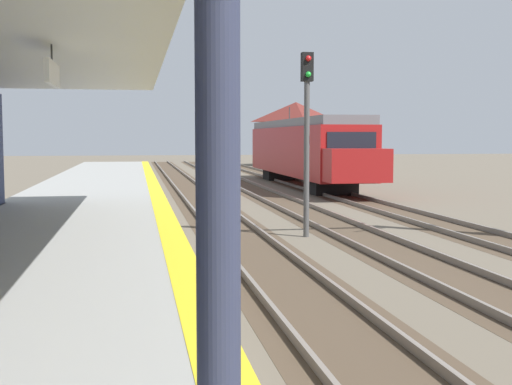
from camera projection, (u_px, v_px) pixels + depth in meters
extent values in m
cube|color=#999993|center=(65.00, 247.00, 14.72)|extent=(5.00, 80.00, 0.90)
cube|color=yellow|center=(168.00, 224.00, 15.07)|extent=(0.50, 80.00, 0.01)
cylinder|color=#2D334C|center=(219.00, 331.00, 2.43)|extent=(0.16, 0.16, 4.27)
cube|color=white|center=(52.00, 74.00, 10.46)|extent=(0.08, 1.40, 0.36)
cylinder|color=#333333|center=(52.00, 53.00, 10.43)|extent=(0.03, 0.03, 0.27)
cube|color=#4C3D2D|center=(237.00, 236.00, 19.45)|extent=(2.34, 120.00, 0.01)
cube|color=slate|center=(212.00, 234.00, 19.31)|extent=(0.08, 120.00, 0.15)
cube|color=slate|center=(261.00, 232.00, 19.56)|extent=(0.08, 120.00, 0.15)
cube|color=#4C3D2D|center=(350.00, 233.00, 20.04)|extent=(2.34, 120.00, 0.01)
cube|color=slate|center=(327.00, 231.00, 19.91)|extent=(0.08, 120.00, 0.15)
cube|color=slate|center=(373.00, 230.00, 20.16)|extent=(0.08, 120.00, 0.15)
cube|color=#4C3D2D|center=(457.00, 230.00, 20.63)|extent=(2.34, 120.00, 0.01)
cube|color=slate|center=(435.00, 228.00, 20.50)|extent=(0.08, 120.00, 0.15)
cube|color=slate|center=(478.00, 227.00, 20.75)|extent=(0.08, 120.00, 0.15)
cube|color=maroon|center=(303.00, 151.00, 39.45)|extent=(2.90, 18.00, 2.70)
cube|color=slate|center=(303.00, 124.00, 39.32)|extent=(2.67, 18.00, 0.44)
cube|color=black|center=(352.00, 145.00, 30.56)|extent=(2.32, 0.06, 1.21)
cube|color=maroon|center=(357.00, 165.00, 29.87)|extent=(2.78, 1.60, 1.49)
cube|color=black|center=(327.00, 144.00, 39.67)|extent=(0.04, 15.84, 0.86)
cylinder|color=#333333|center=(289.00, 114.00, 42.80)|extent=(0.06, 0.06, 0.90)
cube|color=black|center=(331.00, 187.00, 33.84)|extent=(2.18, 2.20, 0.72)
cube|color=black|center=(282.00, 174.00, 45.33)|extent=(2.18, 2.20, 0.72)
cylinder|color=#4C4C4C|center=(307.00, 160.00, 19.07)|extent=(0.16, 0.16, 4.40)
cube|color=black|center=(307.00, 67.00, 18.86)|extent=(0.32, 0.24, 0.80)
sphere|color=red|center=(308.00, 58.00, 18.70)|extent=(0.16, 0.16, 0.16)
sphere|color=green|center=(308.00, 74.00, 18.74)|extent=(0.16, 0.16, 0.16)
cube|color=#7F705B|center=(296.00, 144.00, 68.36)|extent=(6.00, 4.80, 4.40)
pyramid|color=maroon|center=(296.00, 112.00, 68.10)|extent=(6.60, 5.28, 2.00)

